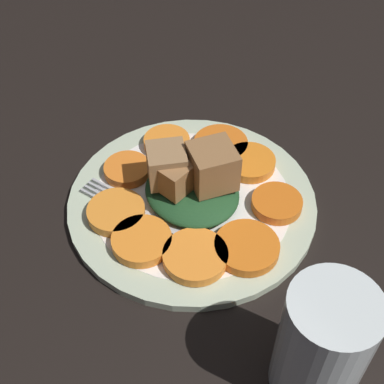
{
  "coord_description": "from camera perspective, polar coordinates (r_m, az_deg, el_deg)",
  "views": [
    {
      "loc": [
        32.99,
        -25.11,
        48.46
      ],
      "look_at": [
        0.0,
        0.0,
        4.1
      ],
      "focal_mm": 50.0,
      "sensor_mm": 36.0,
      "label": 1
    }
  ],
  "objects": [
    {
      "name": "fork",
      "position": [
        0.59,
        -4.45,
        -2.79
      ],
      "size": [
        19.08,
        8.04,
        0.4
      ],
      "rotation": [
        0.0,
        0.0,
        0.33
      ],
      "color": "#B2B2B7",
      "rests_on": "plate"
    },
    {
      "name": "carrot_slice_0",
      "position": [
        0.61,
        9.03,
        -1.19
      ],
      "size": [
        5.74,
        5.74,
        1.15
      ],
      "primitive_type": "cylinder",
      "color": "orange",
      "rests_on": "plate"
    },
    {
      "name": "carrot_slice_6",
      "position": [
        0.57,
        -5.38,
        -5.21
      ],
      "size": [
        6.45,
        6.45,
        1.15
      ],
      "primitive_type": "cylinder",
      "color": "orange",
      "rests_on": "plate"
    },
    {
      "name": "carrot_slice_7",
      "position": [
        0.55,
        0.36,
        -6.88
      ],
      "size": [
        6.83,
        6.83,
        1.15
      ],
      "primitive_type": "cylinder",
      "color": "orange",
      "rests_on": "plate"
    },
    {
      "name": "water_glass",
      "position": [
        0.46,
        13.74,
        -15.61
      ],
      "size": [
        7.48,
        7.48,
        12.52
      ],
      "color": "silver",
      "rests_on": "table_slab"
    },
    {
      "name": "carrot_slice_4",
      "position": [
        0.64,
        -6.94,
        2.4
      ],
      "size": [
        5.53,
        5.53,
        1.15
      ],
      "primitive_type": "cylinder",
      "color": "orange",
      "rests_on": "plate"
    },
    {
      "name": "carrot_slice_3",
      "position": [
        0.68,
        -2.71,
        5.33
      ],
      "size": [
        5.8,
        5.8,
        1.15
      ],
      "primitive_type": "cylinder",
      "color": "orange",
      "rests_on": "plate"
    },
    {
      "name": "table_slab",
      "position": [
        0.63,
        0.0,
        -1.92
      ],
      "size": [
        120.0,
        120.0,
        2.0
      ],
      "primitive_type": "cube",
      "color": "black",
      "rests_on": "ground"
    },
    {
      "name": "carrot_slice_2",
      "position": [
        0.67,
        3.07,
        5.04
      ],
      "size": [
        6.77,
        6.77,
        1.15
      ],
      "primitive_type": "cylinder",
      "color": "orange",
      "rests_on": "plate"
    },
    {
      "name": "center_pile",
      "position": [
        0.6,
        -0.08,
        1.22
      ],
      "size": [
        11.42,
        10.27,
        7.04
      ],
      "color": "#1E4723",
      "rests_on": "plate"
    },
    {
      "name": "carrot_slice_1",
      "position": [
        0.65,
        6.34,
        3.0
      ],
      "size": [
        6.25,
        6.25,
        1.15
      ],
      "primitive_type": "cylinder",
      "color": "orange",
      "rests_on": "plate"
    },
    {
      "name": "carrot_slice_5",
      "position": [
        0.6,
        -8.09,
        -2.13
      ],
      "size": [
        6.45,
        6.45,
        1.15
      ],
      "primitive_type": "cylinder",
      "color": "orange",
      "rests_on": "plate"
    },
    {
      "name": "plate",
      "position": [
        0.62,
        0.0,
        -1.0
      ],
      "size": [
        28.57,
        28.57,
        1.05
      ],
      "color": "beige",
      "rests_on": "table_slab"
    },
    {
      "name": "carrot_slice_8",
      "position": [
        0.57,
        6.03,
        -5.78
      ],
      "size": [
        6.89,
        6.89,
        1.15
      ],
      "primitive_type": "cylinder",
      "color": "orange",
      "rests_on": "plate"
    }
  ]
}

